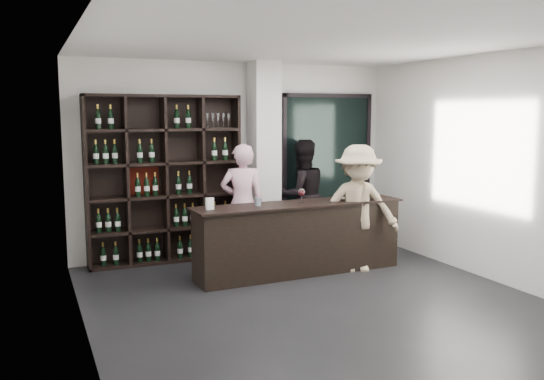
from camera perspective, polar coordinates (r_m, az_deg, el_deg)
name	(u,v)px	position (r m, az deg, el deg)	size (l,w,h in m)	color
floor	(319,305)	(6.64, 4.72, -11.29)	(5.00, 5.50, 0.01)	black
wine_shelf	(165,180)	(8.36, -10.58, 1.03)	(2.20, 0.35, 2.40)	black
structural_column	(264,159)	(8.69, -0.78, 3.07)	(0.40, 0.40, 2.90)	silver
glass_panel	(327,159)	(9.41, 5.48, 3.09)	(1.60, 0.08, 2.10)	black
tasting_counter	(299,238)	(7.73, 2.72, -4.79)	(2.92, 0.61, 0.96)	black
taster_pink	(242,204)	(8.22, -2.95, -1.37)	(0.63, 0.41, 1.72)	#ECB2C4
taster_black	(302,196)	(8.94, 2.95, -0.55)	(0.84, 0.66, 1.74)	black
customer	(358,209)	(7.86, 8.50, -1.83)	(1.11, 0.64, 1.72)	tan
wine_glass	(302,195)	(7.61, 2.95, -0.48)	(0.09, 0.09, 0.23)	white
spit_cup	(258,202)	(7.39, -1.41, -1.18)	(0.08, 0.08, 0.11)	#A2B6C5
napkin_stack	(345,198)	(8.06, 7.22, -0.81)	(0.11, 0.11, 0.02)	white
card_stand	(210,204)	(7.15, -6.18, -1.36)	(0.10, 0.05, 0.15)	white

